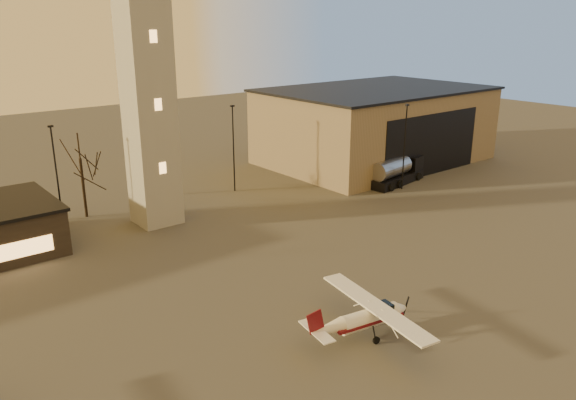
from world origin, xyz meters
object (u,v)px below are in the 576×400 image
(cessna_front, at_px, (371,320))
(control_tower, at_px, (145,55))
(hangar, at_px, (375,125))
(fuel_truck, at_px, (396,173))

(cessna_front, bearing_deg, control_tower, 102.15)
(control_tower, distance_m, hangar, 37.90)
(control_tower, bearing_deg, cessna_front, -87.61)
(hangar, xyz_separation_m, fuel_truck, (-6.76, -9.98, -3.84))
(control_tower, distance_m, fuel_truck, 33.41)
(hangar, bearing_deg, cessna_front, -137.44)
(control_tower, xyz_separation_m, hangar, (36.00, 3.98, -11.17))
(hangar, relative_size, cessna_front, 2.96)
(hangar, bearing_deg, control_tower, -173.69)
(fuel_truck, bearing_deg, hangar, 46.97)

